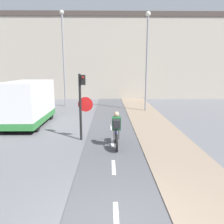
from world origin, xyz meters
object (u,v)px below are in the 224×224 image
Objects in this scene: street_lamp_far at (63,50)px; street_lamp_sidewalk at (147,53)px; traffic_light_pole at (82,100)px; cyclist_near at (116,131)px; van at (28,104)px.

street_lamp_far reaches higher than street_lamp_sidewalk.
street_lamp_sidewalk is at bearing 59.59° from traffic_light_pole.
cyclist_near is at bearing -33.72° from traffic_light_pole.
cyclist_near is (-2.53, -7.90, -3.69)m from street_lamp_sidewalk.
cyclist_near is at bearing -37.38° from van.
street_lamp_sidewalk is 4.11× the size of cyclist_near.
van is (-3.50, 2.82, -0.63)m from traffic_light_pole.
traffic_light_pole is 2.16m from cyclist_near.
street_lamp_sidewalk is at bearing -19.12° from street_lamp_far.
van is at bearing 142.62° from cyclist_near.
cyclist_near is 6.33m from van.
van is at bearing -151.64° from street_lamp_sidewalk.
street_lamp_sidewalk is 9.08m from cyclist_near.
street_lamp_sidewalk reaches higher than cyclist_near.
street_lamp_far is at bearing 160.88° from street_lamp_sidewalk.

